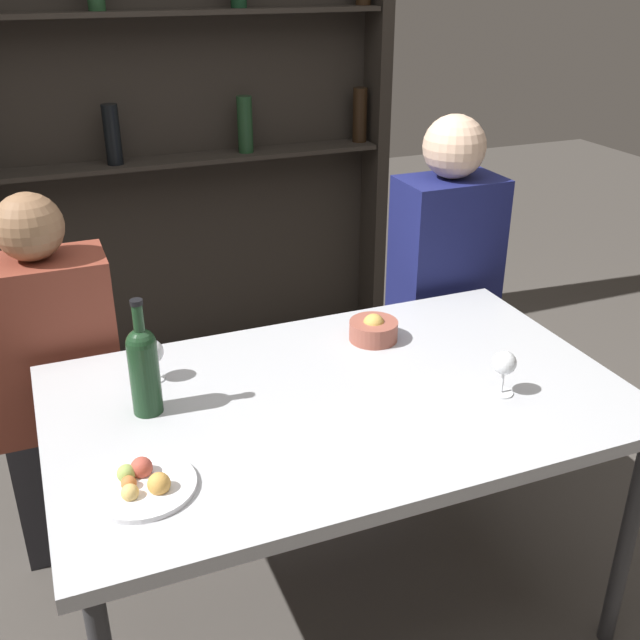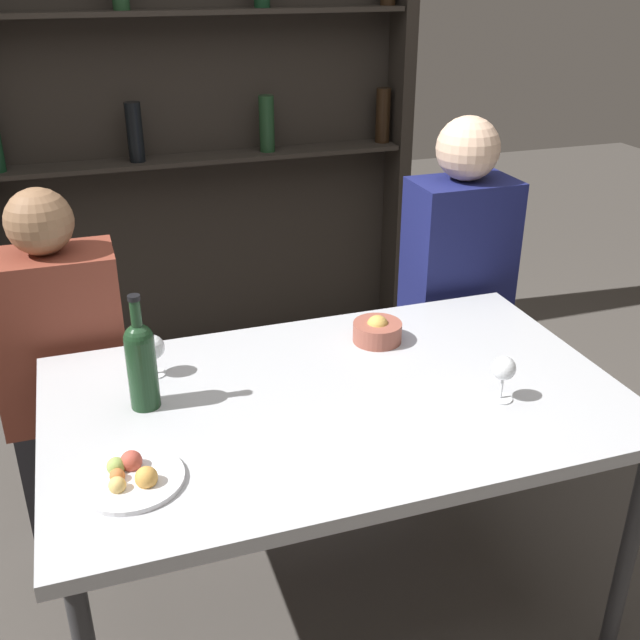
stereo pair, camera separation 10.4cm
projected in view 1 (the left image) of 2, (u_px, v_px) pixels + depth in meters
ground_plane at (337, 607)px, 2.22m from camera, size 10.00×10.00×0.00m
dining_table at (339, 413)px, 1.93m from camera, size 1.45×0.89×0.74m
wine_rack_wall at (175, 92)px, 3.19m from camera, size 1.93×0.21×2.42m
wine_bottle at (144, 366)px, 1.78m from camera, size 0.07×0.07×0.30m
wine_glass_0 at (151, 353)px, 1.94m from camera, size 0.07×0.07×0.12m
wine_glass_1 at (504, 365)px, 1.87m from camera, size 0.06×0.06×0.12m
food_plate_0 at (142, 483)px, 1.56m from camera, size 0.23×0.23×0.05m
snack_bowl at (373, 329)px, 2.16m from camera, size 0.14×0.14×0.08m
seated_person_left at (58, 394)px, 2.26m from camera, size 0.38×0.22×1.18m
seated_person_right at (442, 305)px, 2.68m from camera, size 0.35×0.22×1.29m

